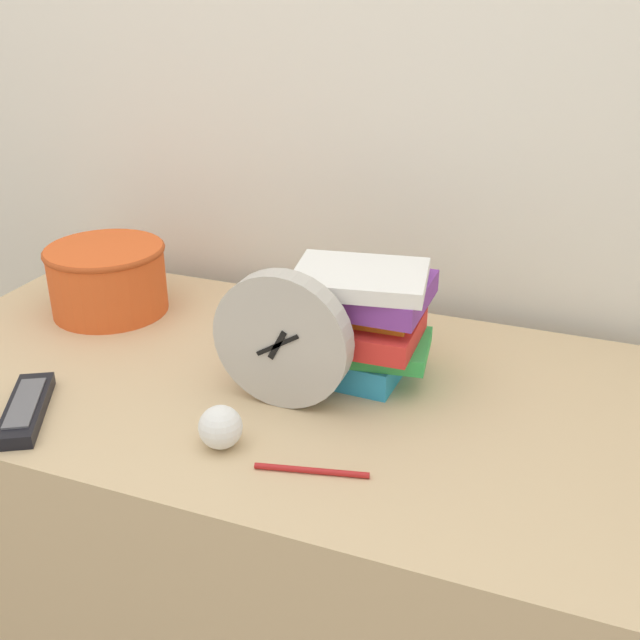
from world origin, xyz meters
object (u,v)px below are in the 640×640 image
object	(u,v)px
book_stack	(354,320)
tv_remote	(26,409)
crumpled_paper_ball	(220,427)
desk_clock	(282,340)
pen	(312,471)
basket	(107,277)

from	to	relation	value
book_stack	tv_remote	xyz separation A→B (m)	(-0.40, -0.29, -0.08)
tv_remote	crumpled_paper_ball	world-z (taller)	crumpled_paper_ball
desk_clock	book_stack	xyz separation A→B (m)	(0.07, 0.12, -0.01)
desk_clock	pen	size ratio (longest dim) A/B	1.41
basket	pen	distance (m)	0.63
basket	tv_remote	world-z (taller)	basket
pen	basket	bearing A→B (deg)	148.31
desk_clock	tv_remote	world-z (taller)	desk_clock
book_stack	crumpled_paper_ball	xyz separation A→B (m)	(-0.10, -0.25, -0.06)
book_stack	basket	size ratio (longest dim) A/B	1.19
basket	pen	bearing A→B (deg)	-31.69
basket	desk_clock	bearing A→B (deg)	-23.16
crumpled_paper_ball	basket	bearing A→B (deg)	141.50
desk_clock	crumpled_paper_ball	world-z (taller)	desk_clock
book_stack	pen	distance (m)	0.28
book_stack	tv_remote	world-z (taller)	book_stack
desk_clock	tv_remote	distance (m)	0.38
basket	crumpled_paper_ball	size ratio (longest dim) A/B	3.67
tv_remote	pen	world-z (taller)	tv_remote
basket	pen	world-z (taller)	basket
desk_clock	basket	size ratio (longest dim) A/B	0.94
book_stack	pen	bearing A→B (deg)	-82.48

